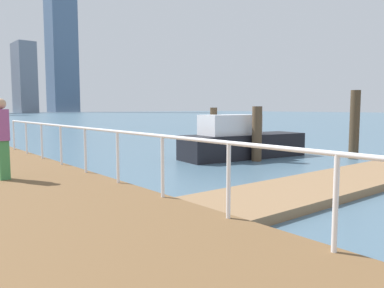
{
  "coord_description": "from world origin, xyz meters",
  "views": [
    {
      "loc": [
        -6.77,
        5.81,
        1.93
      ],
      "look_at": [
        -0.08,
        14.07,
        0.91
      ],
      "focal_mm": 35.41,
      "sensor_mm": 36.0,
      "label": 1
    }
  ],
  "objects": [
    {
      "name": "ground_plane",
      "position": [
        0.0,
        20.0,
        0.0
      ],
      "size": [
        300.0,
        300.0,
        0.0
      ],
      "primitive_type": "plane",
      "color": "slate"
    },
    {
      "name": "dock_piling_4",
      "position": [
        6.96,
        13.02,
        1.29
      ],
      "size": [
        0.36,
        0.36,
        2.58
      ],
      "primitive_type": "cylinder",
      "color": "#473826",
      "rests_on": "ground_plane"
    },
    {
      "name": "pedestrian_0",
      "position": [
        -4.87,
        14.56,
        1.3
      ],
      "size": [
        0.24,
        0.37,
        1.72
      ],
      "color": "#3F8C4C",
      "rests_on": "boardwalk"
    },
    {
      "name": "skyline_tower_6",
      "position": [
        56.91,
        177.79,
        40.82
      ],
      "size": [
        12.16,
        10.59,
        81.64
      ],
      "primitive_type": "cube",
      "rotation": [
        0.0,
        0.0,
        0.06
      ],
      "color": "slate",
      "rests_on": "ground_plane"
    },
    {
      "name": "dock_piling_1",
      "position": [
        3.64,
        14.92,
        0.99
      ],
      "size": [
        0.36,
        0.36,
        1.98
      ],
      "primitive_type": "cylinder",
      "color": "brown",
      "rests_on": "ground_plane"
    },
    {
      "name": "dock_piling_2",
      "position": [
        3.04,
        16.6,
        0.97
      ],
      "size": [
        0.27,
        0.27,
        1.94
      ],
      "primitive_type": "cylinder",
      "color": "#473826",
      "rests_on": "ground_plane"
    },
    {
      "name": "boardwalk_railing",
      "position": [
        -3.15,
        8.68,
        1.23
      ],
      "size": [
        0.06,
        23.99,
        1.08
      ],
      "color": "white",
      "rests_on": "boardwalk"
    },
    {
      "name": "floating_dock",
      "position": [
        3.78,
        10.68,
        0.09
      ],
      "size": [
        14.55,
        2.0,
        0.18
      ],
      "primitive_type": "cube",
      "color": "#93704C",
      "rests_on": "ground_plane"
    },
    {
      "name": "moored_boat_0",
      "position": [
        3.79,
        15.87,
        0.64
      ],
      "size": [
        5.29,
        2.17,
        1.67
      ],
      "color": "black",
      "rests_on": "ground_plane"
    },
    {
      "name": "skyline_tower_5",
      "position": [
        35.97,
        161.55,
        13.41
      ],
      "size": [
        6.62,
        12.03,
        26.82
      ],
      "primitive_type": "cube",
      "rotation": [
        0.0,
        0.0,
        0.01
      ],
      "color": "slate",
      "rests_on": "ground_plane"
    }
  ]
}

